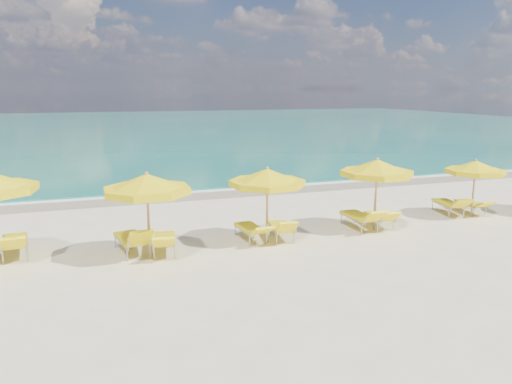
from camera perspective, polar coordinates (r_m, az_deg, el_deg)
name	(u,v)px	position (r m, az deg, el deg)	size (l,w,h in m)	color
ground_plane	(272,240)	(15.23, 1.83, -5.51)	(120.00, 120.00, 0.00)	beige
ocean	(131,127)	(61.98, -14.14, 7.19)	(120.00, 80.00, 0.30)	#126A54
wet_sand_band	(213,193)	(22.09, -4.95, -0.11)	(120.00, 2.60, 0.01)	tan
foam_line	(209,190)	(22.85, -5.44, 0.28)	(120.00, 1.20, 0.03)	white
whitecap_near	(73,168)	(30.94, -20.23, 2.61)	(14.00, 0.36, 0.05)	white
whitecap_far	(260,146)	(40.09, 0.43, 5.26)	(18.00, 0.30, 0.05)	white
umbrella_3	(147,185)	(13.44, -12.37, 0.82)	(3.07, 3.07, 2.38)	tan
umbrella_4	(267,178)	(14.58, 1.28, 1.61)	(2.80, 2.80, 2.29)	tan
umbrella_5	(377,168)	(16.35, 13.66, 2.63)	(3.09, 3.09, 2.37)	tan
umbrella_6	(475,168)	(19.27, 23.79, 2.55)	(2.42, 2.42, 2.08)	tan
lounger_2_right	(15,248)	(15.26, -25.81, -5.74)	(0.83, 1.99, 0.86)	#A5A8AD
lounger_3_left	(132,245)	(14.40, -13.98, -5.86)	(0.98, 2.00, 0.95)	#A5A8AD
lounger_3_right	(164,245)	(14.23, -10.43, -6.00)	(0.89, 1.92, 0.80)	#A5A8AD
lounger_4_left	(251,233)	(15.15, -0.58, -4.75)	(0.72, 1.85, 0.71)	#A5A8AD
lounger_4_right	(281,232)	(15.33, 2.88, -4.57)	(0.82, 1.77, 0.81)	#A5A8AD
lounger_5_left	(360,221)	(16.73, 11.77, -3.32)	(0.69, 1.96, 0.88)	#A5A8AD
lounger_5_right	(380,220)	(17.16, 13.96, -3.17)	(0.73, 1.69, 0.73)	#A5A8AD
lounger_6_left	(448,208)	(19.61, 21.13, -1.69)	(0.98, 1.97, 0.80)	#A5A8AD
lounger_6_right	(471,207)	(20.17, 23.37, -1.60)	(0.71, 1.73, 0.65)	#A5A8AD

